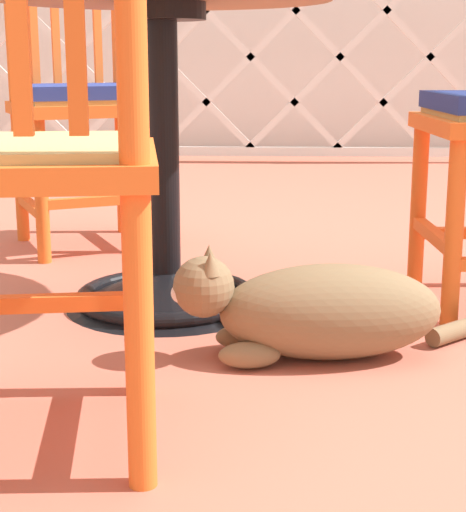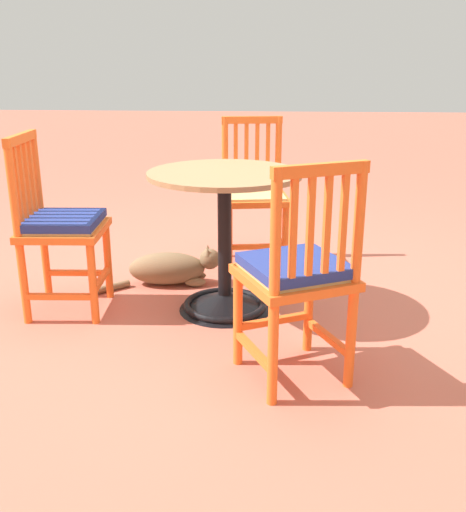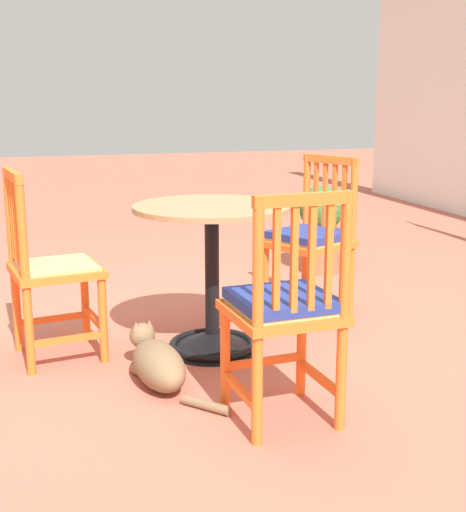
# 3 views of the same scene
# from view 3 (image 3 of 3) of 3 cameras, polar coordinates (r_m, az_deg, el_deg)

# --- Properties ---
(ground_plane) EXTENTS (24.00, 24.00, 0.00)m
(ground_plane) POSITION_cam_3_polar(r_m,az_deg,el_deg) (3.52, -2.57, -7.65)
(ground_plane) COLOR #BC604C
(cafe_table) EXTENTS (0.76, 0.76, 0.73)m
(cafe_table) POSITION_cam_3_polar(r_m,az_deg,el_deg) (3.43, -1.72, -3.16)
(cafe_table) COLOR black
(cafe_table) RESTS_ON ground_plane
(orange_chair_by_planter) EXTENTS (0.53, 0.53, 0.91)m
(orange_chair_by_planter) POSITION_cam_3_polar(r_m,az_deg,el_deg) (3.93, 6.43, 1.26)
(orange_chair_by_planter) COLOR orange
(orange_chair_by_planter) RESTS_ON ground_plane
(orange_chair_near_fence) EXTENTS (0.45, 0.45, 0.91)m
(orange_chair_near_fence) POSITION_cam_3_polar(r_m,az_deg,el_deg) (3.40, -14.74, -1.15)
(orange_chair_near_fence) COLOR orange
(orange_chair_near_fence) RESTS_ON ground_plane
(orange_chair_tucked_in) EXTENTS (0.42, 0.42, 0.91)m
(orange_chair_tucked_in) POSITION_cam_3_polar(r_m,az_deg,el_deg) (2.65, 4.22, -4.45)
(orange_chair_tucked_in) COLOR orange
(orange_chair_tucked_in) RESTS_ON ground_plane
(tabby_cat) EXTENTS (0.71, 0.34, 0.23)m
(tabby_cat) POSITION_cam_3_polar(r_m,az_deg,el_deg) (3.12, -6.28, -8.63)
(tabby_cat) COLOR brown
(tabby_cat) RESTS_ON ground_plane
(terracotta_planter) EXTENTS (0.32, 0.32, 0.62)m
(terracotta_planter) POSITION_cam_3_polar(r_m,az_deg,el_deg) (5.01, 7.21, 2.40)
(terracotta_planter) COLOR #B25B3D
(terracotta_planter) RESTS_ON ground_plane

